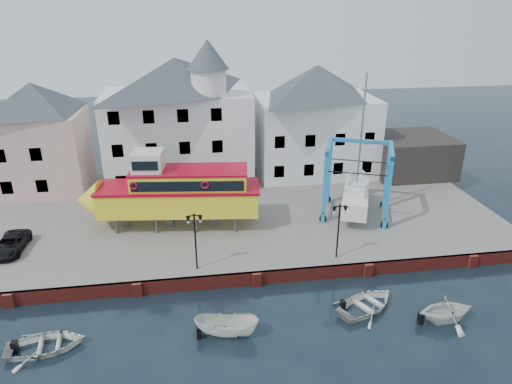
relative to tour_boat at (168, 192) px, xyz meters
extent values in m
plane|color=black|center=(5.94, -8.05, -4.01)|extent=(140.00, 140.00, 0.00)
cube|color=#645F57|center=(5.94, 2.95, -3.51)|extent=(44.00, 22.00, 1.00)
cube|color=maroon|center=(5.94, -7.93, -3.51)|extent=(44.00, 0.25, 1.00)
cube|color=maroon|center=(-10.06, -8.10, -3.51)|extent=(0.60, 0.36, 1.00)
cube|color=maroon|center=(-2.06, -8.10, -3.51)|extent=(0.60, 0.36, 1.00)
cube|color=maroon|center=(5.94, -8.10, -3.51)|extent=(0.60, 0.36, 1.00)
cube|color=maroon|center=(13.94, -8.10, -3.51)|extent=(0.60, 0.36, 1.00)
cube|color=maroon|center=(21.94, -8.10, -3.51)|extent=(0.60, 0.36, 1.00)
cube|color=tan|center=(-12.06, 9.95, 0.74)|extent=(8.00, 7.00, 7.50)
pyramid|color=#393D47|center=(-12.06, 9.95, 5.89)|extent=(8.00, 7.00, 2.80)
cube|color=black|center=(-14.56, 6.49, -1.41)|extent=(1.00, 0.08, 1.20)
cube|color=black|center=(-11.56, 6.49, -1.41)|extent=(1.00, 0.08, 1.20)
cube|color=black|center=(-14.56, 6.49, 1.59)|extent=(1.00, 0.08, 1.20)
cube|color=black|center=(-11.56, 6.49, 1.59)|extent=(1.00, 0.08, 1.20)
cube|color=white|center=(0.94, 10.45, 1.49)|extent=(14.00, 8.00, 9.00)
pyramid|color=#393D47|center=(0.94, 10.45, 7.59)|extent=(14.00, 8.00, 3.20)
cube|color=black|center=(-4.56, 6.49, -1.41)|extent=(1.00, 0.08, 1.20)
cube|color=black|center=(-1.56, 6.49, -1.41)|extent=(1.00, 0.08, 1.20)
cube|color=black|center=(1.44, 6.49, -1.41)|extent=(1.00, 0.08, 1.20)
cube|color=black|center=(4.44, 6.49, -1.41)|extent=(1.00, 0.08, 1.20)
cube|color=black|center=(-4.56, 6.49, 1.59)|extent=(1.00, 0.08, 1.20)
cube|color=black|center=(-1.56, 6.49, 1.59)|extent=(1.00, 0.08, 1.20)
cube|color=black|center=(1.44, 6.49, 1.59)|extent=(1.00, 0.08, 1.20)
cube|color=black|center=(4.44, 6.49, 1.59)|extent=(1.00, 0.08, 1.20)
cube|color=black|center=(-4.56, 6.49, 4.59)|extent=(1.00, 0.08, 1.20)
cube|color=black|center=(-1.56, 6.49, 4.59)|extent=(1.00, 0.08, 1.20)
cube|color=black|center=(1.44, 6.49, 4.59)|extent=(1.00, 0.08, 1.20)
cube|color=black|center=(4.44, 6.49, 4.59)|extent=(1.00, 0.08, 1.20)
cylinder|color=white|center=(3.94, 8.05, 7.19)|extent=(3.20, 3.20, 2.40)
cone|color=#393D47|center=(3.94, 8.05, 9.69)|extent=(3.80, 3.80, 2.60)
cube|color=white|center=(14.94, 10.95, 0.99)|extent=(12.00, 8.00, 8.00)
pyramid|color=#393D47|center=(14.94, 10.95, 6.59)|extent=(12.00, 8.00, 3.20)
cube|color=black|center=(10.44, 6.99, -1.41)|extent=(1.00, 0.08, 1.20)
cube|color=black|center=(13.44, 6.99, -1.41)|extent=(1.00, 0.08, 1.20)
cube|color=black|center=(16.44, 6.99, -1.41)|extent=(1.00, 0.08, 1.20)
cube|color=black|center=(19.44, 6.99, -1.41)|extent=(1.00, 0.08, 1.20)
cube|color=black|center=(10.44, 6.99, 1.59)|extent=(1.00, 0.08, 1.20)
cube|color=black|center=(13.44, 6.99, 1.59)|extent=(1.00, 0.08, 1.20)
cube|color=black|center=(16.44, 6.99, 1.59)|extent=(1.00, 0.08, 1.20)
cube|color=black|center=(19.44, 6.99, 1.59)|extent=(1.00, 0.08, 1.20)
cube|color=black|center=(24.94, 8.95, -1.01)|extent=(8.00, 7.00, 4.00)
cylinder|color=black|center=(1.94, -6.85, -1.01)|extent=(0.12, 0.12, 4.00)
cube|color=black|center=(1.94, -6.85, 1.04)|extent=(0.90, 0.06, 0.06)
sphere|color=black|center=(1.94, -6.85, 1.11)|extent=(0.16, 0.16, 0.16)
cone|color=black|center=(1.54, -6.85, 0.77)|extent=(0.32, 0.32, 0.45)
sphere|color=white|center=(1.54, -6.85, 0.59)|extent=(0.18, 0.18, 0.18)
cone|color=black|center=(2.34, -6.85, 0.77)|extent=(0.32, 0.32, 0.45)
sphere|color=white|center=(2.34, -6.85, 0.59)|extent=(0.18, 0.18, 0.18)
cylinder|color=black|center=(11.94, -6.85, -1.01)|extent=(0.12, 0.12, 4.00)
cube|color=black|center=(11.94, -6.85, 1.04)|extent=(0.90, 0.06, 0.06)
sphere|color=black|center=(11.94, -6.85, 1.11)|extent=(0.16, 0.16, 0.16)
cone|color=black|center=(11.54, -6.85, 0.77)|extent=(0.32, 0.32, 0.45)
sphere|color=white|center=(11.54, -6.85, 0.59)|extent=(0.18, 0.18, 0.18)
cone|color=black|center=(12.34, -6.85, 0.77)|extent=(0.32, 0.32, 0.45)
sphere|color=white|center=(12.34, -6.85, 0.59)|extent=(0.18, 0.18, 0.18)
cylinder|color=#59595E|center=(-4.20, -0.76, -2.34)|extent=(0.22, 0.22, 1.35)
cylinder|color=#59595E|center=(-3.90, 1.73, -2.34)|extent=(0.22, 0.22, 1.35)
cylinder|color=#59595E|center=(-1.08, -1.14, -2.34)|extent=(0.22, 0.22, 1.35)
cylinder|color=#59595E|center=(-0.78, 1.36, -2.34)|extent=(0.22, 0.22, 1.35)
cylinder|color=#59595E|center=(2.04, -1.51, -2.34)|extent=(0.22, 0.22, 1.35)
cylinder|color=#59595E|center=(2.34, 0.99, -2.34)|extent=(0.22, 0.22, 1.35)
cylinder|color=#59595E|center=(5.16, -1.88, -2.34)|extent=(0.22, 0.22, 1.35)
cylinder|color=#59595E|center=(5.46, 0.62, -2.34)|extent=(0.22, 0.22, 1.35)
cube|color=#59595E|center=(-3.60, 0.43, -2.34)|extent=(0.59, 0.51, 1.35)
cube|color=#59595E|center=(-0.04, 0.01, -2.34)|extent=(0.59, 0.51, 1.35)
cube|color=#59595E|center=(3.53, -0.42, -2.34)|extent=(0.59, 0.51, 1.35)
cube|color=yellow|center=(0.85, -0.10, -0.68)|extent=(12.88, 4.87, 1.97)
cone|color=yellow|center=(-6.36, 0.76, -0.68)|extent=(2.36, 3.62, 3.41)
cube|color=#AD041D|center=(0.85, -0.10, 0.40)|extent=(13.16, 5.05, 0.20)
cube|color=yellow|center=(1.75, -0.21, 1.03)|extent=(9.27, 4.09, 1.44)
cube|color=black|center=(1.56, -1.75, 1.07)|extent=(8.56, 1.08, 0.81)
cube|color=black|center=(1.93, 1.34, 1.07)|extent=(8.56, 1.08, 0.81)
cube|color=#AD041D|center=(1.75, -0.21, 1.82)|extent=(9.46, 4.20, 0.16)
cube|color=white|center=(-1.37, 0.17, 2.56)|extent=(2.59, 2.59, 1.63)
cube|color=black|center=(-1.51, -1.02, 2.63)|extent=(1.95, 0.29, 0.72)
torus|color=#AD041D|center=(-2.45, -1.32, 1.21)|extent=(0.64, 0.20, 0.63)
torus|color=#AD041D|center=(2.89, -1.96, 1.21)|extent=(0.64, 0.20, 0.63)
cube|color=#2380C5|center=(12.58, -1.22, 0.07)|extent=(0.40, 0.40, 6.16)
cylinder|color=black|center=(12.58, -1.22, -2.71)|extent=(0.65, 0.43, 0.62)
cube|color=#2380C5|center=(14.11, 2.58, 0.07)|extent=(0.40, 0.40, 6.16)
cylinder|color=black|center=(14.11, 2.58, -2.71)|extent=(0.65, 0.43, 0.62)
cube|color=#2380C5|center=(17.19, -3.08, 0.07)|extent=(0.40, 0.40, 6.16)
cylinder|color=black|center=(17.19, -3.08, -2.71)|extent=(0.65, 0.43, 0.62)
cube|color=#2380C5|center=(18.72, 0.72, 0.07)|extent=(0.40, 0.40, 6.16)
cylinder|color=black|center=(18.72, 0.72, -2.71)|extent=(0.65, 0.43, 0.62)
cube|color=#2380C5|center=(13.35, 0.68, 2.99)|extent=(1.93, 4.19, 0.43)
cube|color=#2380C5|center=(13.35, 0.68, -2.13)|extent=(1.85, 4.16, 0.18)
cube|color=#2380C5|center=(17.95, -1.18, 2.99)|extent=(1.93, 4.19, 0.43)
cube|color=#2380C5|center=(17.95, -1.18, -2.13)|extent=(1.85, 4.16, 0.18)
cube|color=#2380C5|center=(16.42, 1.65, 2.99)|extent=(5.01, 2.26, 0.31)
cube|color=white|center=(15.65, -0.25, -1.43)|extent=(4.34, 6.87, 1.41)
cone|color=white|center=(17.11, 3.38, -1.43)|extent=(2.40, 2.06, 2.02)
cube|color=#59595E|center=(15.65, -0.25, -2.44)|extent=(0.79, 1.55, 0.62)
cube|color=white|center=(15.49, -0.66, -0.46)|extent=(2.29, 2.97, 0.53)
cylinder|color=#99999E|center=(15.81, 0.16, 4.11)|extent=(0.21, 0.21, 9.68)
cube|color=black|center=(15.06, -1.72, 1.36)|extent=(4.38, 1.86, 0.05)
cube|color=black|center=(16.24, 1.22, 1.36)|extent=(4.38, 1.86, 0.05)
imported|color=black|center=(-11.57, -2.42, -2.44)|extent=(2.00, 4.17, 1.15)
imported|color=white|center=(3.45, -12.79, -4.01)|extent=(4.04, 2.27, 1.47)
imported|color=white|center=(12.49, -11.61, -4.01)|extent=(5.37, 4.84, 0.91)
imported|color=white|center=(16.80, -13.49, -4.01)|extent=(3.66, 3.19, 1.87)
imported|color=white|center=(-6.74, -12.48, -4.01)|extent=(4.66, 3.61, 0.89)
camera|label=1|loc=(1.99, -34.20, 14.19)|focal=32.00mm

